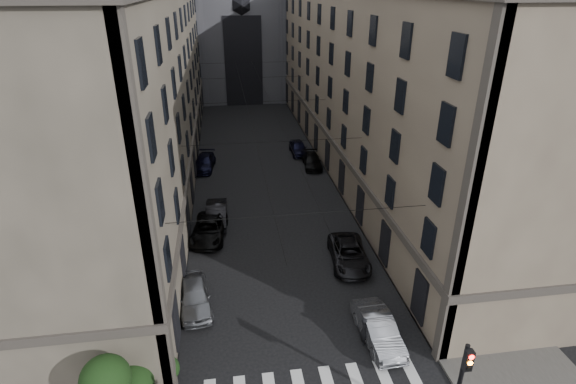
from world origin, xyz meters
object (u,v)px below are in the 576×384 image
traffic_light_right (461,381)px  car_right_midnear (349,254)px  car_right_midfar (312,161)px  car_right_far (298,148)px  car_left_midfar (209,229)px  pedestrian (364,331)px  car_right_near (378,329)px  car_left_midnear (216,214)px  car_left_near (195,296)px  car_left_far (204,163)px

traffic_light_right → car_right_midnear: traffic_light_right is taller
car_right_midfar → car_right_far: size_ratio=1.03×
car_left_midfar → car_right_far: car_right_far is taller
car_left_midfar → pedestrian: (8.80, -13.06, 0.10)m
pedestrian → car_left_midfar: bearing=35.5°
car_right_near → car_right_midfar: 26.82m
car_left_midnear → car_left_near: bearing=-95.3°
car_left_near → car_left_far: bearing=82.9°
pedestrian → traffic_light_right: bearing=-158.4°
car_right_near → car_right_midnear: bearing=83.7°
traffic_light_right → car_left_far: size_ratio=1.02×
car_right_far → car_right_near: bearing=-91.5°
car_left_midnear → car_right_midnear: size_ratio=0.88×
pedestrian → car_right_midfar: bearing=-3.4°
car_left_near → car_left_midfar: bearing=77.8°
car_left_midfar → traffic_light_right: bearing=-52.8°
car_left_near → pedestrian: 10.61m
car_right_midnear → car_right_far: (0.19, 23.29, -0.00)m
car_left_midfar → car_right_near: bearing=-46.1°
car_left_midnear → car_left_far: (-1.30, 12.55, -0.07)m
car_right_midnear → car_left_midnear: bearing=147.1°
car_left_midfar → car_right_midfar: 17.74m
pedestrian → car_right_far: bearing=-1.2°
car_right_midnear → pedestrian: pedestrian is taller
car_right_near → pedestrian: size_ratio=2.80×
car_left_midnear → car_right_midfar: 15.54m
car_left_midfar → car_right_near: (9.66, -12.97, 0.03)m
car_left_near → car_left_midfar: car_left_near is taller
car_right_near → car_right_far: bearing=85.7°
car_right_midfar → car_left_near: bearing=-114.4°
car_left_near → car_right_near: size_ratio=1.00×
car_right_midfar → pedestrian: bearing=-91.2°
car_left_midnear → car_right_midfar: bearing=49.2°
car_left_midnear → pedestrian: (8.21, -15.45, 0.06)m
car_left_near → traffic_light_right: bearing=-49.0°
traffic_light_right → car_right_far: 37.37m
car_left_near → car_right_far: bearing=60.5°
car_left_midnear → car_right_midfar: car_left_midnear is taller
car_left_far → car_right_near: (10.36, -27.91, 0.06)m
car_left_midfar → pedestrian: pedestrian is taller
car_right_midfar → pedestrian: 26.97m
car_left_far → car_left_midfar: bearing=-79.7°
car_left_midnear → car_right_midfar: (10.53, 11.43, -0.13)m
traffic_light_right → car_left_midfar: 22.23m
car_left_midnear → car_left_midfar: size_ratio=0.89×
pedestrian → car_right_near: bearing=-82.5°
car_right_near → car_right_midfar: (1.47, 26.78, -0.12)m
car_left_far → car_right_far: bearing=23.8°
car_left_far → car_right_midnear: car_right_midnear is taller
traffic_light_right → car_left_midnear: bearing=115.8°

